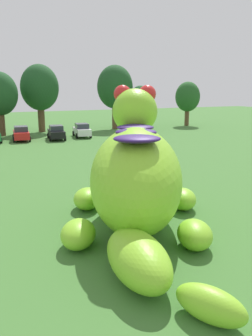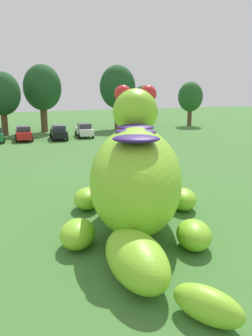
{
  "view_description": "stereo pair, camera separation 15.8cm",
  "coord_description": "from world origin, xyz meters",
  "px_view_note": "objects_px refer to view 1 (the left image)",
  "views": [
    {
      "loc": [
        -7.29,
        -13.29,
        5.99
      ],
      "look_at": [
        -0.94,
        0.39,
        2.43
      ],
      "focal_mm": 36.06,
      "sensor_mm": 36.0,
      "label": 1
    },
    {
      "loc": [
        -7.14,
        -13.36,
        5.99
      ],
      "look_at": [
        -0.94,
        0.39,
        2.43
      ],
      "focal_mm": 36.06,
      "sensor_mm": 36.0,
      "label": 2
    }
  ],
  "objects_px": {
    "giant_inflatable_creature": "(136,177)",
    "car_red": "(21,133)",
    "car_black": "(56,132)",
    "car_white": "(82,130)"
  },
  "relations": [
    {
      "from": "giant_inflatable_creature",
      "to": "car_black",
      "type": "xyz_separation_m",
      "value": [
        3.04,
        27.55,
        -1.4
      ]
    },
    {
      "from": "giant_inflatable_creature",
      "to": "car_red",
      "type": "relative_size",
      "value": 2.9
    },
    {
      "from": "giant_inflatable_creature",
      "to": "car_red",
      "type": "distance_m",
      "value": 28.43
    },
    {
      "from": "car_red",
      "to": "car_white",
      "type": "relative_size",
      "value": 0.99
    },
    {
      "from": "car_black",
      "to": "car_white",
      "type": "distance_m",
      "value": 3.59
    },
    {
      "from": "giant_inflatable_creature",
      "to": "car_white",
      "type": "bearing_deg",
      "value": 77.08
    },
    {
      "from": "giant_inflatable_creature",
      "to": "car_red",
      "type": "xyz_separation_m",
      "value": [
        -0.93,
        28.38,
        -1.4
      ]
    },
    {
      "from": "car_red",
      "to": "car_black",
      "type": "xyz_separation_m",
      "value": [
        3.97,
        -0.84,
        0.0
      ]
    },
    {
      "from": "car_red",
      "to": "car_white",
      "type": "xyz_separation_m",
      "value": [
        7.45,
        0.03,
        0.0
      ]
    },
    {
      "from": "car_black",
      "to": "car_white",
      "type": "bearing_deg",
      "value": 14.02
    }
  ]
}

